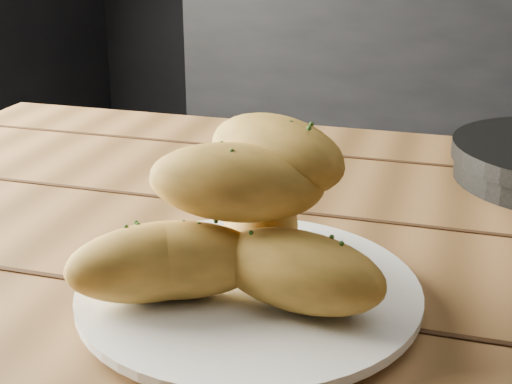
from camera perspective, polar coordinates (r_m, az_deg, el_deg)
name	(u,v)px	position (r m, az deg, el deg)	size (l,w,h in m)	color
table	(486,377)	(0.70, 17.93, -13.88)	(1.52, 0.88, 0.75)	brown
plate	(249,294)	(0.58, -0.56, -8.14)	(0.27, 0.27, 0.02)	white
bread_rolls	(233,226)	(0.55, -1.88, -2.77)	(0.25, 0.22, 0.13)	gold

